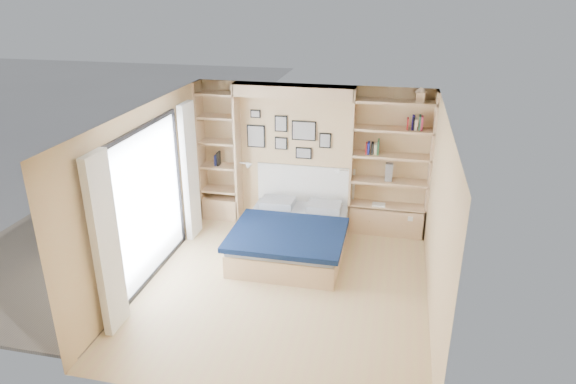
# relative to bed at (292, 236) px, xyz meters

# --- Properties ---
(ground) EXTENTS (4.50, 4.50, 0.00)m
(ground) POSITION_rel_bed_xyz_m (0.11, -1.07, -0.28)
(ground) COLOR tan
(ground) RESTS_ON ground
(room_shell) EXTENTS (4.50, 4.50, 4.50)m
(room_shell) POSITION_rel_bed_xyz_m (-0.28, 0.45, 0.80)
(room_shell) COLOR tan
(room_shell) RESTS_ON ground
(bed) EXTENTS (1.74, 2.25, 1.07)m
(bed) POSITION_rel_bed_xyz_m (0.00, 0.00, 0.00)
(bed) COLOR tan
(bed) RESTS_ON ground
(photo_gallery) EXTENTS (1.48, 0.02, 0.82)m
(photo_gallery) POSITION_rel_bed_xyz_m (-0.34, 1.15, 1.33)
(photo_gallery) COLOR black
(photo_gallery) RESTS_ON ground
(reading_lamps) EXTENTS (1.92, 0.12, 0.15)m
(reading_lamps) POSITION_rel_bed_xyz_m (-0.19, 0.93, 0.82)
(reading_lamps) COLOR silver
(reading_lamps) RESTS_ON ground
(shelf_decor) EXTENTS (3.53, 0.23, 2.03)m
(shelf_decor) POSITION_rel_bed_xyz_m (1.32, 0.99, 1.44)
(shelf_decor) COLOR #A51E1E
(shelf_decor) RESTS_ON ground
(deck) EXTENTS (3.20, 4.00, 0.05)m
(deck) POSITION_rel_bed_xyz_m (-3.49, -1.07, -0.28)
(deck) COLOR #776857
(deck) RESTS_ON ground
(deck_chair) EXTENTS (0.70, 0.95, 0.86)m
(deck_chair) POSITION_rel_bed_xyz_m (-3.56, -0.40, 0.14)
(deck_chair) COLOR tan
(deck_chair) RESTS_ON ground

